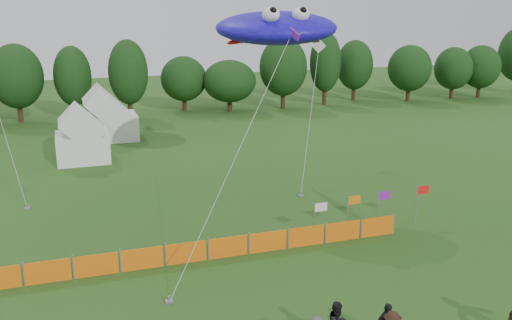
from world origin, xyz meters
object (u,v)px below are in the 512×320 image
object	(u,v)px
tent_right	(107,119)
barrier_fence	(207,250)
stingray_kite	(274,28)
tent_left	(82,138)

from	to	relation	value
tent_right	barrier_fence	world-z (taller)	tent_right
stingray_kite	tent_right	bearing A→B (deg)	113.01
tent_left	tent_right	bearing A→B (deg)	70.42
tent_left	barrier_fence	distance (m)	20.70
barrier_fence	stingray_kite	world-z (taller)	stingray_kite
barrier_fence	stingray_kite	bearing A→B (deg)	51.08
tent_left	stingray_kite	bearing A→B (deg)	-50.01
tent_right	barrier_fence	bearing A→B (deg)	-85.14
tent_left	barrier_fence	size ratio (longest dim) A/B	0.20
stingray_kite	tent_left	bearing A→B (deg)	129.99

